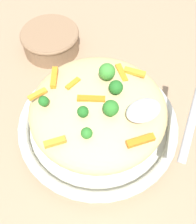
# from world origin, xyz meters

# --- Properties ---
(ground_plane) EXTENTS (2.40, 2.40, 0.00)m
(ground_plane) POSITION_xyz_m (0.00, 0.00, 0.00)
(ground_plane) COLOR #9E7F60
(serving_bowl) EXTENTS (0.29, 0.29, 0.04)m
(serving_bowl) POSITION_xyz_m (0.00, 0.00, 0.02)
(serving_bowl) COLOR silver
(serving_bowl) RESTS_ON ground_plane
(pasta_mound) EXTENTS (0.23, 0.23, 0.07)m
(pasta_mound) POSITION_xyz_m (0.00, 0.00, 0.08)
(pasta_mound) COLOR #D1BA7A
(pasta_mound) RESTS_ON serving_bowl
(carrot_piece_0) EXTENTS (0.04, 0.03, 0.01)m
(carrot_piece_0) POSITION_xyz_m (0.01, -0.00, 0.11)
(carrot_piece_0) COLOR orange
(carrot_piece_0) RESTS_ON pasta_mound
(carrot_piece_1) EXTENTS (0.03, 0.01, 0.01)m
(carrot_piece_1) POSITION_xyz_m (0.09, 0.04, 0.11)
(carrot_piece_1) COLOR orange
(carrot_piece_1) RESTS_ON pasta_mound
(carrot_piece_2) EXTENTS (0.03, 0.01, 0.01)m
(carrot_piece_2) POSITION_xyz_m (0.08, -0.05, 0.11)
(carrot_piece_2) COLOR orange
(carrot_piece_2) RESTS_ON pasta_mound
(carrot_piece_3) EXTENTS (0.03, 0.03, 0.01)m
(carrot_piece_3) POSITION_xyz_m (-0.08, -0.02, 0.11)
(carrot_piece_3) COLOR orange
(carrot_piece_3) RESTS_ON pasta_mound
(carrot_piece_4) EXTENTS (0.04, 0.02, 0.01)m
(carrot_piece_4) POSITION_xyz_m (-0.02, 0.10, 0.11)
(carrot_piece_4) COLOR orange
(carrot_piece_4) RESTS_ON pasta_mound
(carrot_piece_5) EXTENTS (0.03, 0.02, 0.01)m
(carrot_piece_5) POSITION_xyz_m (0.02, -0.04, 0.11)
(carrot_piece_5) COLOR orange
(carrot_piece_5) RESTS_ON pasta_mound
(carrot_piece_6) EXTENTS (0.03, 0.04, 0.01)m
(carrot_piece_6) POSITION_xyz_m (0.04, -0.07, 0.11)
(carrot_piece_6) COLOR orange
(carrot_piece_6) RESTS_ON pasta_mound
(carrot_piece_7) EXTENTS (0.02, 0.04, 0.01)m
(carrot_piece_7) POSITION_xyz_m (-0.06, -0.03, 0.11)
(carrot_piece_7) COLOR orange
(carrot_piece_7) RESTS_ON pasta_mound
(broccoli_floret_0) EXTENTS (0.02, 0.02, 0.02)m
(broccoli_floret_0) POSITION_xyz_m (0.08, -0.03, 0.12)
(broccoli_floret_0) COLOR #205B1C
(broccoli_floret_0) RESTS_ON pasta_mound
(broccoli_floret_1) EXTENTS (0.02, 0.02, 0.03)m
(broccoli_floret_1) POSITION_xyz_m (-0.03, 0.01, 0.13)
(broccoli_floret_1) COLOR #205B1C
(broccoli_floret_1) RESTS_ON pasta_mound
(broccoli_floret_2) EXTENTS (0.02, 0.02, 0.02)m
(broccoli_floret_2) POSITION_xyz_m (0.04, 0.02, 0.12)
(broccoli_floret_2) COLOR #205B1C
(broccoli_floret_2) RESTS_ON pasta_mound
(broccoli_floret_3) EXTENTS (0.02, 0.02, 0.03)m
(broccoli_floret_3) POSITION_xyz_m (0.00, 0.04, 0.13)
(broccoli_floret_3) COLOR #296820
(broccoli_floret_3) RESTS_ON pasta_mound
(broccoli_floret_4) EXTENTS (0.03, 0.03, 0.03)m
(broccoli_floret_4) POSITION_xyz_m (-0.03, -0.03, 0.13)
(broccoli_floret_4) COLOR #377928
(broccoli_floret_4) RESTS_ON pasta_mound
(broccoli_floret_5) EXTENTS (0.02, 0.02, 0.02)m
(broccoli_floret_5) POSITION_xyz_m (0.05, 0.05, 0.12)
(broccoli_floret_5) COLOR #296820
(broccoli_floret_5) RESTS_ON pasta_mound
(serving_spoon) EXTENTS (0.13, 0.12, 0.08)m
(serving_spoon) POSITION_xyz_m (-0.06, 0.08, 0.13)
(serving_spoon) COLOR #B7B7BC
(serving_spoon) RESTS_ON pasta_mound
(companion_bowl) EXTENTS (0.13, 0.13, 0.05)m
(companion_bowl) POSITION_xyz_m (-0.01, -0.25, 0.03)
(companion_bowl) COLOR #8C6B4C
(companion_bowl) RESTS_ON ground_plane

